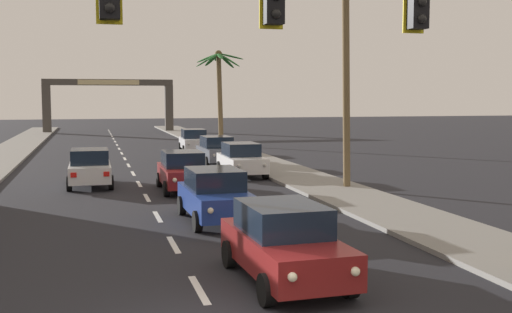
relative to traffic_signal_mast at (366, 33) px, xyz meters
name	(u,v)px	position (x,y,z in m)	size (l,w,h in m)	color
sidewalk_right	(293,174)	(5.11, 19.60, -5.03)	(3.20, 110.00, 0.14)	gray
lane_markings	(147,181)	(-2.25, 19.50, -5.10)	(4.28, 88.04, 0.01)	silver
traffic_signal_mast	(366,33)	(0.00, 0.00, 0.00)	(11.17, 0.41, 6.96)	#2D2D33
sedan_lead_at_stop_bar	(284,242)	(-0.82, 2.23, -4.25)	(2.07, 4.50, 1.68)	maroon
sedan_third_in_queue	(215,195)	(-0.97, 9.07, -4.25)	(2.02, 4.48, 1.68)	navy
sedan_fifth_in_queue	(183,171)	(-1.03, 15.91, -4.25)	(1.97, 4.46, 1.68)	maroon
sedan_oncoming_far	(90,167)	(-4.87, 18.32, -4.25)	(1.96, 4.46, 1.68)	silver
sedan_parked_nearest_kerb	(217,150)	(2.40, 25.73, -4.25)	(1.99, 4.47, 1.68)	#4C515B
sedan_parked_mid_kerb	(194,141)	(2.44, 34.47, -4.25)	(2.07, 4.50, 1.68)	silver
sedan_parked_far_kerb	(241,159)	(2.54, 20.09, -4.25)	(1.98, 4.46, 1.68)	silver
palm_right_second	(346,18)	(5.71, 14.40, 2.21)	(4.04, 3.58, 10.24)	brown
palm_right_farthest	(219,78)	(5.47, 40.05, 0.47)	(4.04, 4.14, 7.82)	brown
town_gateway_arch	(109,98)	(-2.69, 62.86, -1.14)	(14.52, 0.90, 6.05)	#423D38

